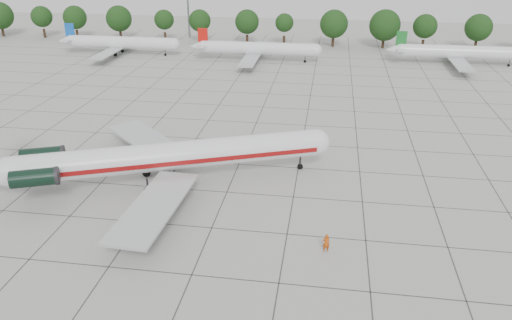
% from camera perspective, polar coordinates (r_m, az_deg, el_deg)
% --- Properties ---
extents(ground, '(260.00, 260.00, 0.00)m').
position_cam_1_polar(ground, '(60.08, -3.34, -3.69)').
color(ground, '#A4A49D').
rests_on(ground, ground).
extents(apron_joints, '(170.00, 170.00, 0.02)m').
position_cam_1_polar(apron_joints, '(73.36, -0.99, 1.84)').
color(apron_joints, '#383838').
rests_on(apron_joints, ground).
extents(main_airliner, '(42.76, 32.29, 10.39)m').
position_cam_1_polar(main_airliner, '(61.41, -11.98, 0.26)').
color(main_airliner, silver).
rests_on(main_airliner, ground).
extents(ground_crew, '(0.79, 0.60, 1.97)m').
position_cam_1_polar(ground_crew, '(49.55, 8.02, -9.37)').
color(ground_crew, '#BE460B').
rests_on(ground_crew, ground).
extents(bg_airliner_b, '(28.24, 27.20, 7.40)m').
position_cam_1_polar(bg_airliner_b, '(132.79, -15.19, 12.80)').
color(bg_airliner_b, silver).
rests_on(bg_airliner_b, ground).
extents(bg_airliner_c, '(28.24, 27.20, 7.40)m').
position_cam_1_polar(bg_airliner_c, '(121.62, 0.17, 12.59)').
color(bg_airliner_c, silver).
rests_on(bg_airliner_c, ground).
extents(bg_airliner_d, '(28.24, 27.20, 7.40)m').
position_cam_1_polar(bg_airliner_d, '(126.91, 22.17, 11.32)').
color(bg_airliner_d, silver).
rests_on(bg_airliner_d, ground).
extents(tree_line, '(249.86, 8.44, 10.22)m').
position_cam_1_polar(tree_line, '(140.36, -1.03, 15.51)').
color(tree_line, '#332114').
rests_on(tree_line, ground).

